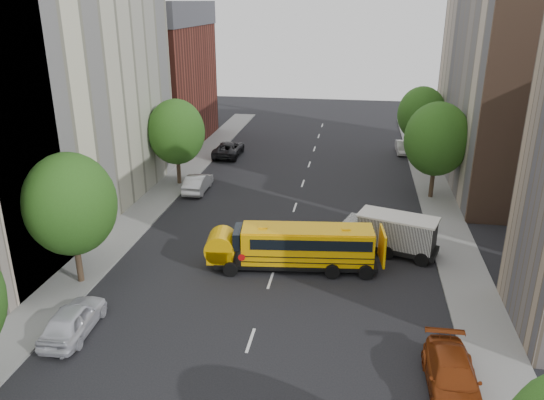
% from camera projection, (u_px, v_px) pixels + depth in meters
% --- Properties ---
extents(ground, '(120.00, 120.00, 0.00)m').
position_uv_depth(ground, '(276.00, 265.00, 33.35)').
color(ground, black).
rests_on(ground, ground).
extents(sidewalk_left, '(3.00, 80.00, 0.12)m').
position_uv_depth(sidewalk_left, '(135.00, 222.00, 39.68)').
color(sidewalk_left, slate).
rests_on(sidewalk_left, ground).
extents(sidewalk_right, '(3.00, 80.00, 0.12)m').
position_uv_depth(sidewalk_right, '(453.00, 243.00, 36.21)').
color(sidewalk_right, slate).
rests_on(sidewalk_right, ground).
extents(lane_markings, '(0.15, 64.00, 0.01)m').
position_uv_depth(lane_markings, '(295.00, 207.00, 42.58)').
color(lane_markings, silver).
rests_on(lane_markings, ground).
extents(building_left_cream, '(10.00, 26.00, 20.00)m').
position_uv_depth(building_left_cream, '(42.00, 83.00, 38.05)').
color(building_left_cream, beige).
rests_on(building_left_cream, ground).
extents(building_left_redbrick, '(10.00, 15.00, 13.00)m').
position_uv_depth(building_left_redbrick, '(156.00, 86.00, 59.60)').
color(building_left_redbrick, maroon).
rests_on(building_left_redbrick, ground).
extents(building_right_far, '(10.00, 22.00, 18.00)m').
position_uv_depth(building_right_far, '(516.00, 81.00, 45.90)').
color(building_right_far, '#C6B29A').
rests_on(building_right_far, ground).
extents(street_tree_1, '(5.12, 5.12, 7.90)m').
position_uv_depth(street_tree_1, '(70.00, 204.00, 29.56)').
color(street_tree_1, '#38281C').
rests_on(street_tree_1, ground).
extents(street_tree_2, '(4.99, 4.99, 7.71)m').
position_uv_depth(street_tree_2, '(176.00, 132.00, 46.22)').
color(street_tree_2, '#38281C').
rests_on(street_tree_2, ground).
extents(street_tree_4, '(5.25, 5.25, 8.10)m').
position_uv_depth(street_tree_4, '(437.00, 139.00, 42.81)').
color(street_tree_4, '#38281C').
rests_on(street_tree_4, ground).
extents(street_tree_5, '(4.86, 4.86, 7.51)m').
position_uv_depth(street_tree_5, '(422.00, 114.00, 54.02)').
color(street_tree_5, '#38281C').
rests_on(street_tree_5, ground).
extents(school_bus, '(10.10, 3.38, 2.79)m').
position_uv_depth(school_bus, '(294.00, 245.00, 32.45)').
color(school_bus, black).
rests_on(school_bus, ground).
extents(safari_truck, '(6.59, 3.94, 2.67)m').
position_uv_depth(safari_truck, '(390.00, 233.00, 34.53)').
color(safari_truck, black).
rests_on(safari_truck, ground).
extents(parked_car_0, '(2.12, 4.77, 1.59)m').
position_uv_depth(parked_car_0, '(73.00, 320.00, 26.26)').
color(parked_car_0, silver).
rests_on(parked_car_0, ground).
extents(parked_car_1, '(1.68, 4.64, 1.52)m').
position_uv_depth(parked_car_1, '(198.00, 183.00, 45.93)').
color(parked_car_1, silver).
rests_on(parked_car_1, ground).
extents(parked_car_2, '(2.58, 5.59, 1.55)m').
position_uv_depth(parked_car_2, '(229.00, 149.00, 56.34)').
color(parked_car_2, black).
rests_on(parked_car_2, ground).
extents(parked_car_3, '(2.20, 5.25, 1.52)m').
position_uv_depth(parked_car_3, '(452.00, 378.00, 22.28)').
color(parked_car_3, maroon).
rests_on(parked_car_3, ground).
extents(parked_car_5, '(1.53, 3.96, 1.29)m').
position_uv_depth(parked_car_5, '(403.00, 147.00, 57.43)').
color(parked_car_5, '#A4A39E').
rests_on(parked_car_5, ground).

